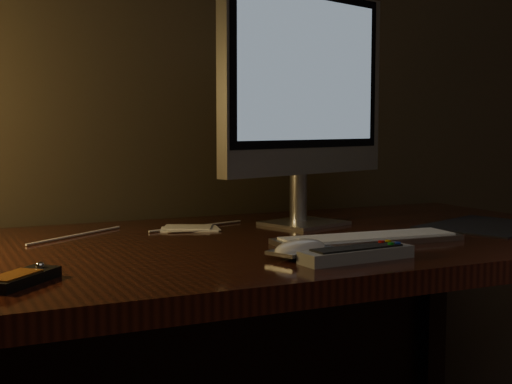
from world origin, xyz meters
name	(u,v)px	position (x,y,z in m)	size (l,w,h in m)	color
desk	(220,299)	(0.00, 1.93, 0.62)	(1.60, 0.75, 0.75)	#33130B
monitor	(306,87)	(0.23, 1.99, 1.06)	(0.48, 0.19, 0.52)	silver
keyboard	(368,238)	(0.23, 1.73, 0.76)	(0.37, 0.10, 0.01)	silver
mousepad	(487,226)	(0.58, 1.80, 0.75)	(0.27, 0.22, 0.00)	black
mouse	(300,251)	(0.03, 1.65, 0.76)	(0.11, 0.06, 0.02)	white
media_remote	(21,278)	(-0.42, 1.64, 0.76)	(0.12, 0.13, 0.02)	black
tv_remote	(357,254)	(0.10, 1.59, 0.76)	(0.21, 0.07, 0.03)	gray
papers	(190,228)	(-0.02, 2.03, 0.75)	(0.12, 0.08, 0.01)	white
cable	(140,231)	(-0.13, 2.04, 0.75)	(0.00, 0.00, 0.51)	white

